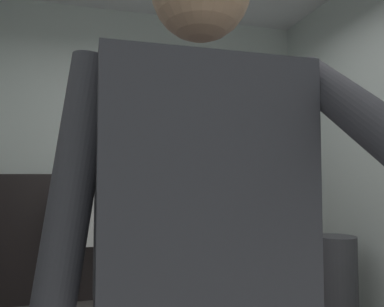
{
  "coord_description": "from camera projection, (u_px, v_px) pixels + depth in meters",
  "views": [
    {
      "loc": [
        -0.54,
        -1.83,
        1.16
      ],
      "look_at": [
        -0.15,
        -0.4,
        1.25
      ],
      "focal_mm": 35.43,
      "sensor_mm": 36.0,
      "label": 1
    }
  ],
  "objects": [
    {
      "name": "urinal_middle",
      "position": [
        157.0,
        216.0,
        3.61
      ],
      "size": [
        0.4,
        0.34,
        1.24
      ],
      "color": "white",
      "rests_on": "ground_plane"
    },
    {
      "name": "privacy_divider_panel",
      "position": [
        118.0,
        199.0,
        3.45
      ],
      "size": [
        0.04,
        0.4,
        0.9
      ],
      "primitive_type": "cube",
      "color": "#4C4C51"
    },
    {
      "name": "soap_dispenser",
      "position": [
        217.0,
        157.0,
        3.93
      ],
      "size": [
        0.1,
        0.07,
        0.18
      ],
      "primitive_type": "cube",
      "color": "silver"
    },
    {
      "name": "person",
      "position": [
        202.0,
        238.0,
        0.84
      ],
      "size": [
        0.68,
        0.6,
        1.71
      ],
      "color": "#2D3342",
      "rests_on": "ground_plane"
    },
    {
      "name": "wainscot_band_back",
      "position": [
        143.0,
        234.0,
        3.71
      ],
      "size": [
        3.26,
        0.03,
        1.18
      ],
      "primitive_type": "cube",
      "color": "black",
      "rests_on": "ground_plane"
    },
    {
      "name": "trash_bin",
      "position": [
        337.0,
        282.0,
        2.91
      ],
      "size": [
        0.31,
        0.31,
        0.7
      ],
      "primitive_type": "cylinder",
      "color": "#38383D",
      "rests_on": "ground_plane"
    },
    {
      "name": "urinal_left",
      "position": [
        75.0,
        218.0,
        3.41
      ],
      "size": [
        0.4,
        0.34,
        1.24
      ],
      "color": "white",
      "rests_on": "ground_plane"
    },
    {
      "name": "wall_back",
      "position": [
        142.0,
        151.0,
        3.83
      ],
      "size": [
        3.86,
        0.12,
        2.81
      ],
      "primitive_type": "cube",
      "color": "silver",
      "rests_on": "ground_plane"
    }
  ]
}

